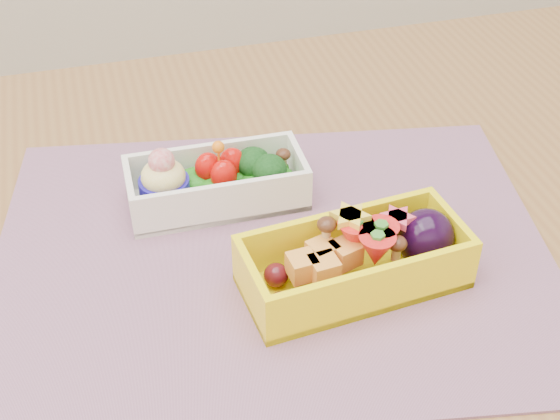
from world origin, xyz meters
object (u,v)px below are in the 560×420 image
object	(u,v)px
bento_white	(216,182)
table	(284,365)
bento_yellow	(359,259)
placemat	(273,253)

from	to	relation	value
bento_white	table	bearing A→B (deg)	-73.88
bento_white	bento_yellow	size ratio (longest dim) A/B	0.87
table	bento_white	bearing A→B (deg)	105.17
placemat	bento_yellow	xyz separation A→B (m)	(0.05, -0.05, 0.03)
table	placemat	distance (m)	0.11
placemat	bento_yellow	bearing A→B (deg)	-44.24
table	placemat	world-z (taller)	placemat
placemat	bento_white	bearing A→B (deg)	111.14
bento_white	bento_yellow	xyz separation A→B (m)	(0.08, -0.13, 0.00)
bento_yellow	bento_white	bearing A→B (deg)	117.62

